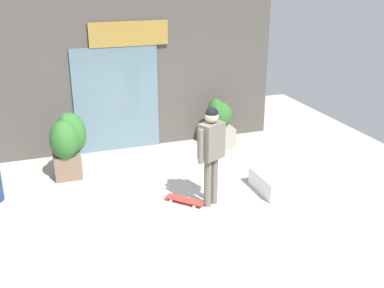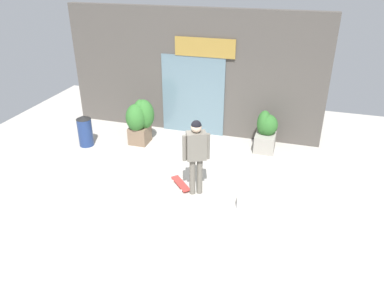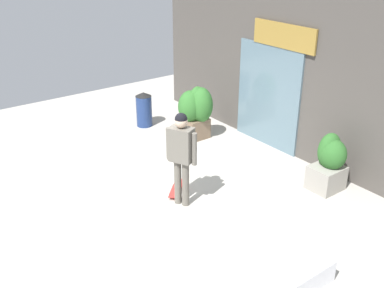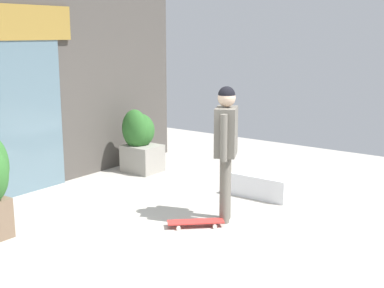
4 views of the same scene
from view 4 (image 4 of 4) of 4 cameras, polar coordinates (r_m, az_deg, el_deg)
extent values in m
plane|color=#B2ADA3|center=(6.26, -2.86, -10.78)|extent=(12.00, 12.00, 0.00)
cube|color=slate|center=(8.16, -19.24, 2.43)|extent=(1.87, 0.06, 2.32)
cube|color=olive|center=(8.24, -17.86, 12.50)|extent=(1.70, 0.05, 0.52)
cylinder|color=#666056|center=(6.78, 3.58, -5.03)|extent=(0.13, 0.13, 0.88)
cylinder|color=#666056|center=(6.93, 3.74, -4.65)|extent=(0.13, 0.13, 0.88)
cube|color=#6B665B|center=(6.68, 3.74, 1.36)|extent=(0.49, 0.42, 0.62)
cylinder|color=#6B665B|center=(6.44, 3.48, 0.65)|extent=(0.09, 0.09, 0.59)
cylinder|color=#6B665B|center=(6.93, 3.98, 1.46)|extent=(0.09, 0.09, 0.59)
sphere|color=beige|center=(6.61, 3.79, 5.03)|extent=(0.23, 0.23, 0.23)
sphere|color=black|center=(6.61, 3.80, 5.37)|extent=(0.22, 0.22, 0.22)
cube|color=red|center=(6.74, 0.40, -8.46)|extent=(0.63, 0.65, 0.02)
cylinder|color=silver|center=(6.64, -1.49, -9.17)|extent=(0.06, 0.06, 0.05)
cylinder|color=silver|center=(6.83, -1.66, -8.56)|extent=(0.06, 0.06, 0.05)
cylinder|color=silver|center=(6.69, 2.51, -8.99)|extent=(0.06, 0.06, 0.05)
cylinder|color=silver|center=(6.88, 2.23, -8.39)|extent=(0.06, 0.06, 0.05)
cube|color=gray|center=(9.34, -5.42, -1.57)|extent=(0.53, 0.61, 0.48)
ellipsoid|color=#2D6628|center=(9.24, -6.23, 1.64)|extent=(0.38, 0.52, 0.69)
ellipsoid|color=#2D6628|center=(9.30, -5.68, 1.48)|extent=(0.54, 0.50, 0.60)
cube|color=white|center=(8.65, 10.23, -3.30)|extent=(1.97, 0.90, 0.34)
camera|label=1|loc=(4.57, 89.84, 20.12)|focal=43.75mm
camera|label=2|loc=(8.46, 63.26, 21.76)|focal=34.79mm
camera|label=3|loc=(11.53, 41.29, 19.45)|focal=42.39mm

